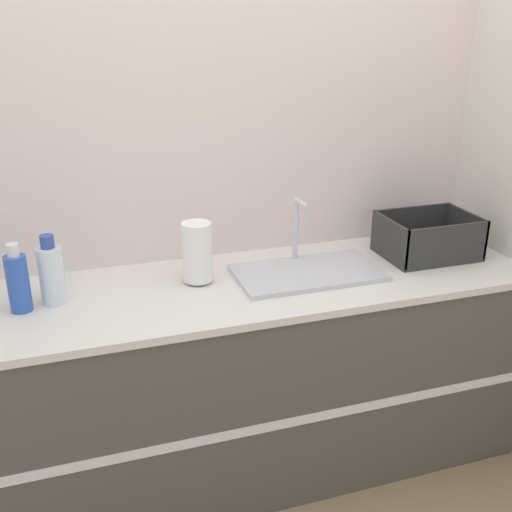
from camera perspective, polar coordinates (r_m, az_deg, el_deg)
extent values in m
cube|color=silver|center=(2.55, -6.06, 8.92)|extent=(4.99, 0.06, 2.60)
cube|color=#514C47|center=(2.57, -3.55, -12.15)|extent=(2.59, 0.65, 0.85)
cube|color=white|center=(2.32, -1.43, -16.39)|extent=(2.59, 0.01, 0.04)
cube|color=silver|center=(2.36, -3.79, -3.20)|extent=(2.61, 0.68, 0.03)
cube|color=silver|center=(2.45, 4.96, -1.60)|extent=(0.59, 0.33, 0.02)
cylinder|color=silver|center=(2.53, 3.79, 2.55)|extent=(0.02, 0.02, 0.26)
cylinder|color=silver|center=(2.44, 4.35, 5.04)|extent=(0.02, 0.11, 0.02)
cylinder|color=#4C4C51|center=(2.39, -5.50, -2.35)|extent=(0.09, 0.09, 0.01)
cylinder|color=white|center=(2.35, -5.61, 0.40)|extent=(0.12, 0.12, 0.24)
cube|color=#2D2D2D|center=(2.75, 15.87, 0.20)|extent=(0.39, 0.30, 0.01)
cube|color=#2D2D2D|center=(2.62, 17.75, 1.00)|extent=(0.39, 0.01, 0.17)
cube|color=#2D2D2D|center=(2.84, 14.51, 2.92)|extent=(0.39, 0.01, 0.17)
cube|color=#2D2D2D|center=(2.62, 12.58, 1.60)|extent=(0.01, 0.30, 0.17)
cube|color=#2D2D2D|center=(2.83, 19.30, 2.36)|extent=(0.01, 0.30, 0.17)
cylinder|color=silver|center=(2.29, -18.88, -1.77)|extent=(0.09, 0.09, 0.22)
cylinder|color=#334C9E|center=(2.25, -19.28, 1.31)|extent=(0.05, 0.05, 0.05)
cylinder|color=#2D56B7|center=(2.27, -21.70, -2.47)|extent=(0.08, 0.08, 0.21)
cylinder|color=silver|center=(2.23, -22.15, 0.52)|extent=(0.04, 0.04, 0.05)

